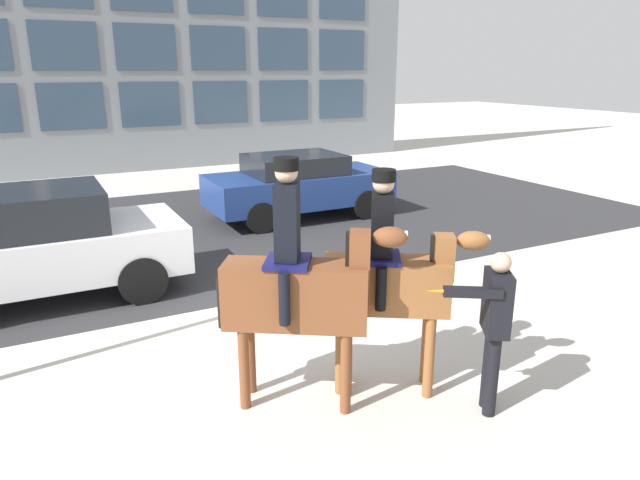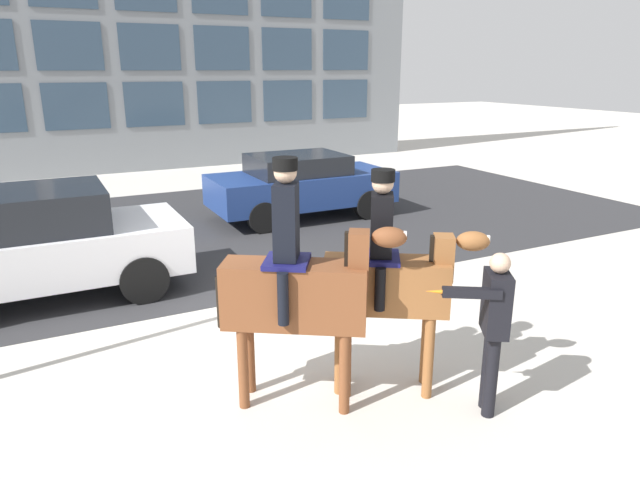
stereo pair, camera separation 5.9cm
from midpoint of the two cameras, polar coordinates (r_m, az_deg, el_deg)
The scene contains 7 objects.
ground_plane at distance 8.33m, azimuth -5.76°, elevation -7.29°, with size 80.00×80.00×0.00m, color beige.
road_surface at distance 12.63m, azimuth -13.58°, elevation 0.80°, with size 22.16×8.50×0.01m.
mounted_horse_lead at distance 5.70m, azimuth -1.91°, elevation -4.68°, with size 1.70×1.24×2.59m.
mounted_horse_companion at distance 6.01m, azimuth 7.24°, elevation -3.89°, with size 1.60×1.16×2.43m.
pedestrian_bystander at distance 5.90m, azimuth 17.21°, elevation -7.77°, with size 0.91×0.47×1.71m.
street_car_near_lane at distance 9.50m, azimuth -25.91°, elevation -0.28°, with size 4.10×1.95×1.69m.
street_car_far_lane at distance 13.35m, azimuth -1.79°, elevation 5.60°, with size 4.22×1.91×1.49m.
Camera 2 is at (-2.63, -7.14, 3.39)m, focal length 32.00 mm.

